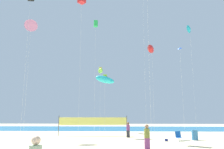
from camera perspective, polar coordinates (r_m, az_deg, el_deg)
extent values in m
plane|color=beige|center=(16.97, -2.53, -18.24)|extent=(120.00, 120.00, 0.00)
cube|color=#1E6B99|center=(46.31, 1.06, -13.53)|extent=(120.00, 20.00, 0.01)
sphere|color=beige|center=(7.37, -18.78, -15.56)|extent=(0.28, 0.28, 0.28)
cube|color=#2D2D33|center=(25.67, 4.13, -14.85)|extent=(0.36, 0.22, 0.76)
cylinder|color=#7A3872|center=(25.63, 4.11, -13.31)|extent=(0.38, 0.38, 0.63)
sphere|color=brown|center=(25.61, 4.10, -12.29)|extent=(0.28, 0.28, 0.28)
cube|color=#7A3872|center=(16.38, 8.95, -17.03)|extent=(0.37, 0.22, 0.78)
cylinder|color=olive|center=(16.32, 8.88, -14.56)|extent=(0.39, 0.39, 0.64)
sphere|color=#997051|center=(16.30, 8.83, -12.93)|extent=(0.29, 0.29, 0.29)
cube|color=#1959B2|center=(22.57, 16.66, -15.15)|extent=(0.52, 0.48, 0.03)
cube|color=#1959B2|center=(22.83, 16.45, -14.40)|extent=(0.52, 0.23, 0.57)
cylinder|color=silver|center=(22.45, 16.78, -15.58)|extent=(0.03, 0.03, 0.32)
cylinder|color=silver|center=(22.73, 16.60, -15.52)|extent=(0.03, 0.03, 0.32)
cylinder|color=teal|center=(23.97, 20.33, -14.24)|extent=(0.59, 0.59, 0.99)
cylinder|color=#4C4C51|center=(27.90, -13.44, -12.58)|extent=(0.08, 0.08, 2.40)
cylinder|color=#4C4C51|center=(28.26, 3.79, -12.82)|extent=(0.08, 0.08, 2.40)
cube|color=#EAE566|center=(27.76, -4.75, -11.75)|extent=(8.09, 1.47, 0.90)
cube|color=navy|center=(22.22, 13.66, -15.90)|extent=(0.28, 0.14, 0.23)
cylinder|color=silver|center=(23.31, 9.24, 9.16)|extent=(0.01, 0.01, 20.21)
cylinder|color=silver|center=(28.15, -20.82, -1.05)|extent=(0.01, 0.01, 13.25)
cone|color=pink|center=(29.91, -19.95, 11.55)|extent=(1.55, 1.00, 1.57)
cylinder|color=silver|center=(31.30, -4.37, -0.45)|extent=(0.01, 0.01, 15.63)
cube|color=green|center=(33.60, -4.17, 12.78)|extent=(0.66, 0.66, 0.88)
cylinder|color=silver|center=(31.63, 17.45, -3.78)|extent=(0.01, 0.01, 11.60)
pyramid|color=blue|center=(32.79, 16.84, 6.44)|extent=(0.77, 0.77, 0.41)
cylinder|color=silver|center=(27.97, -8.16, 2.86)|extent=(0.01, 0.01, 17.51)
cylinder|color=silver|center=(38.83, 19.93, -0.81)|extent=(0.01, 0.01, 17.01)
cone|color=#26BFCC|center=(41.08, 19.16, 10.95)|extent=(1.23, 1.23, 1.38)
cylinder|color=silver|center=(36.37, -3.04, -6.58)|extent=(0.01, 0.01, 9.75)
ellipsoid|color=#8CD833|center=(37.05, -2.96, 0.95)|extent=(1.12, 2.24, 0.77)
cube|color=yellow|center=(37.12, -2.96, 1.44)|extent=(0.43, 0.06, 0.53)
cylinder|color=silver|center=(26.89, -1.85, -8.36)|extent=(0.01, 0.01, 6.69)
ellipsoid|color=#26BFCC|center=(27.24, -1.81, -1.31)|extent=(2.54, 1.20, 1.33)
cube|color=#8CD833|center=(27.30, -1.80, -0.59)|extent=(0.46, 0.06, 0.58)
cylinder|color=silver|center=(33.99, 10.42, -3.69)|extent=(0.01, 0.01, 12.62)
cone|color=red|center=(35.31, 10.07, 6.52)|extent=(1.32, 1.16, 1.34)
cylinder|color=silver|center=(30.05, 8.24, 4.52)|extent=(0.01, 0.01, 20.17)
cylinder|color=silver|center=(25.96, -21.14, 2.79)|extent=(0.01, 0.01, 15.96)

